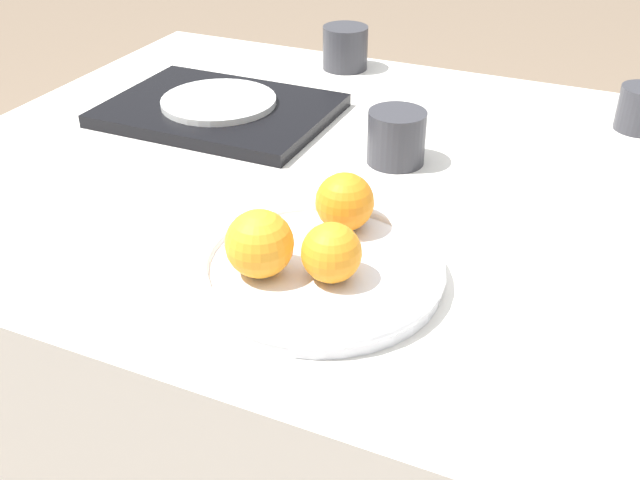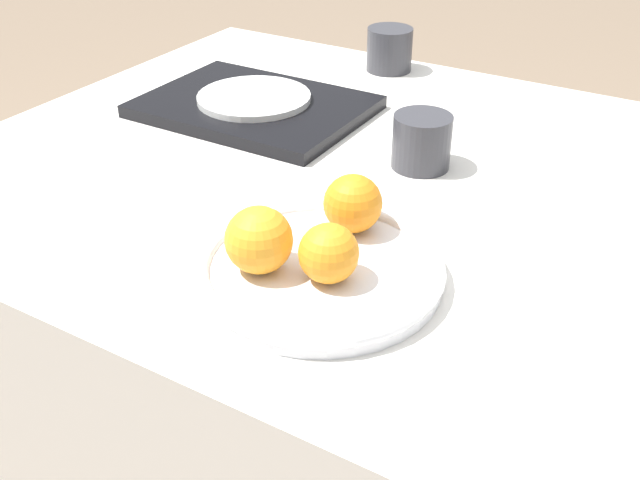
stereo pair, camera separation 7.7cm
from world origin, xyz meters
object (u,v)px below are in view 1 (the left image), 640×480
(orange_2, at_px, (345,202))
(cup_2, at_px, (345,48))
(orange_0, at_px, (259,244))
(serving_tray, at_px, (219,110))
(fruit_platter, at_px, (320,269))
(side_plate, at_px, (219,101))
(orange_1, at_px, (331,253))
(cup_1, at_px, (396,137))

(orange_2, xyz_separation_m, cup_2, (-0.23, 0.56, -0.01))
(orange_0, bearing_deg, serving_tray, 125.89)
(fruit_platter, relative_size, serving_tray, 0.77)
(serving_tray, xyz_separation_m, side_plate, (0.00, 0.00, 0.02))
(fruit_platter, bearing_deg, side_plate, 133.48)
(serving_tray, bearing_deg, cup_2, 72.33)
(fruit_platter, distance_m, orange_0, 0.07)
(orange_1, distance_m, cup_2, 0.70)
(orange_1, xyz_separation_m, orange_2, (-0.03, 0.10, 0.00))
(orange_2, bearing_deg, fruit_platter, -85.32)
(side_plate, height_order, cup_1, cup_1)
(side_plate, xyz_separation_m, cup_1, (0.31, -0.04, 0.01))
(serving_tray, height_order, cup_1, cup_1)
(orange_1, height_order, cup_2, orange_1)
(fruit_platter, bearing_deg, orange_1, -39.49)
(orange_2, height_order, side_plate, orange_2)
(serving_tray, relative_size, cup_1, 4.29)
(fruit_platter, height_order, cup_1, cup_1)
(serving_tray, bearing_deg, fruit_platter, -46.52)
(side_plate, bearing_deg, fruit_platter, -46.52)
(fruit_platter, xyz_separation_m, cup_1, (-0.02, 0.31, 0.02))
(orange_1, relative_size, side_plate, 0.35)
(cup_1, bearing_deg, orange_0, -94.90)
(orange_2, bearing_deg, orange_0, -110.17)
(orange_2, distance_m, cup_1, 0.22)
(orange_2, relative_size, serving_tray, 0.19)
(fruit_platter, relative_size, cup_1, 3.32)
(fruit_platter, relative_size, cup_2, 3.26)
(orange_0, bearing_deg, orange_2, 69.83)
(side_plate, distance_m, cup_1, 0.31)
(fruit_platter, bearing_deg, orange_0, -143.94)
(orange_1, height_order, side_plate, orange_1)
(orange_1, distance_m, side_plate, 0.50)
(orange_2, bearing_deg, side_plate, 140.69)
(fruit_platter, height_order, orange_1, orange_1)
(cup_1, bearing_deg, orange_1, -82.64)
(orange_0, xyz_separation_m, side_plate, (-0.28, 0.38, -0.03))
(cup_2, bearing_deg, serving_tray, -107.67)
(orange_1, height_order, cup_1, orange_1)
(orange_0, relative_size, orange_2, 1.07)
(side_plate, distance_m, cup_2, 0.31)
(orange_2, bearing_deg, cup_1, 93.82)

